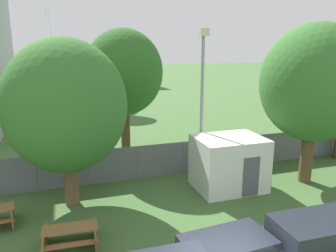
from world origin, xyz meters
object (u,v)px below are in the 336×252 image
object	(u,v)px
airplane	(67,62)
car_white_suv_near_left	(318,245)
tree_near_hangar	(314,83)
tree_behind_benches	(66,106)
portable_cabin	(229,163)
picnic_bench_near_cabin	(70,235)
tree_left_of_cabin	(124,73)

from	to	relation	value
airplane	car_white_suv_near_left	size ratio (longest dim) A/B	9.71
tree_near_hangar	tree_behind_benches	xyz separation A→B (m)	(-11.64, 1.07, -0.68)
portable_cabin	tree_behind_benches	distance (m)	8.09
picnic_bench_near_cabin	car_white_suv_near_left	world-z (taller)	car_white_suv_near_left
portable_cabin	car_white_suv_near_left	bearing A→B (deg)	-93.89
tree_left_of_cabin	tree_behind_benches	distance (m)	6.73
airplane	portable_cabin	xyz separation A→B (m)	(6.59, -39.28, -3.24)
car_white_suv_near_left	picnic_bench_near_cabin	bearing A→B (deg)	-26.38
airplane	car_white_suv_near_left	distance (m)	46.39
portable_cabin	picnic_bench_near_cabin	world-z (taller)	portable_cabin
picnic_bench_near_cabin	portable_cabin	bearing A→B (deg)	20.04
tree_behind_benches	tree_near_hangar	bearing A→B (deg)	-5.26
tree_near_hangar	tree_left_of_cabin	bearing A→B (deg)	140.30
tree_near_hangar	car_white_suv_near_left	bearing A→B (deg)	-127.61
portable_cabin	tree_left_of_cabin	bearing A→B (deg)	122.28
portable_cabin	tree_left_of_cabin	world-z (taller)	tree_left_of_cabin
picnic_bench_near_cabin	tree_near_hangar	size ratio (longest dim) A/B	0.24
tree_near_hangar	airplane	bearing A→B (deg)	105.19
picnic_bench_near_cabin	tree_left_of_cabin	size ratio (longest dim) A/B	0.24
tree_behind_benches	portable_cabin	bearing A→B (deg)	-4.37
picnic_bench_near_cabin	tree_left_of_cabin	distance (m)	10.88
picnic_bench_near_cabin	airplane	bearing A→B (deg)	88.61
tree_left_of_cabin	tree_behind_benches	world-z (taller)	tree_left_of_cabin
tree_left_of_cabin	car_white_suv_near_left	world-z (taller)	tree_left_of_cabin
airplane	picnic_bench_near_cabin	world-z (taller)	airplane
picnic_bench_near_cabin	tree_behind_benches	xyz separation A→B (m)	(0.18, 3.35, 3.95)
airplane	tree_behind_benches	distance (m)	38.72
portable_cabin	tree_near_hangar	world-z (taller)	tree_near_hangar
portable_cabin	picnic_bench_near_cabin	distance (m)	8.15
portable_cabin	tree_near_hangar	distance (m)	5.70
airplane	picnic_bench_near_cabin	bearing A→B (deg)	-13.08
car_white_suv_near_left	tree_behind_benches	bearing A→B (deg)	-44.14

